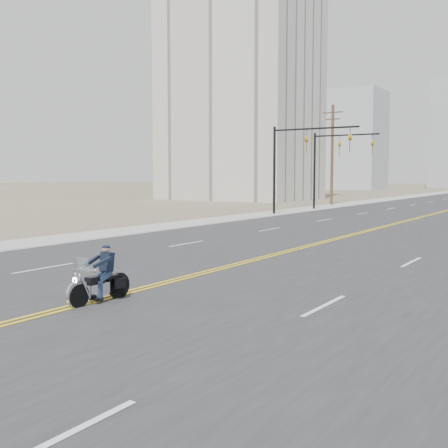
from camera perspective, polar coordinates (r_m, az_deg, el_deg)
ground_plane at (r=13.45m, az=-17.38°, el=-8.69°), size 400.00×400.00×0.00m
sidewalk_left at (r=81.32m, az=17.29°, el=2.55°), size 3.00×200.00×0.01m
traffic_mast_left at (r=44.66m, az=7.46°, el=7.26°), size 7.10×0.26×7.00m
traffic_mast_far at (r=52.12m, az=10.91°, el=6.81°), size 6.10×0.26×7.00m
utility_pole_left at (r=60.75m, az=10.93°, el=7.10°), size 2.20×0.30×10.50m
apartment_block at (r=74.86m, az=1.71°, el=14.10°), size 18.00×14.00×30.00m
haze_bldg_a at (r=131.56m, az=12.72°, el=8.28°), size 14.00×12.00×22.00m
haze_bldg_f at (r=150.91m, az=9.27°, el=6.76°), size 12.00×12.00×16.00m
motorcyclist at (r=14.10m, az=-12.58°, el=-5.02°), size 0.89×1.85×1.41m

